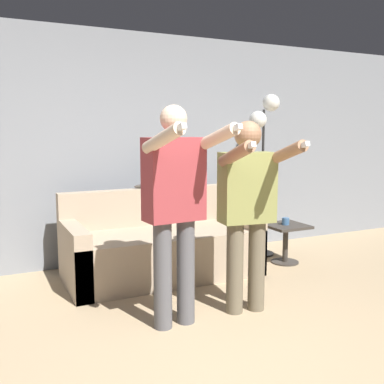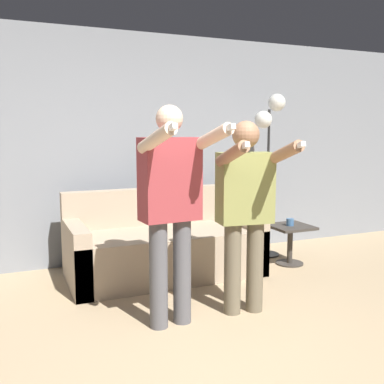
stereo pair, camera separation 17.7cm
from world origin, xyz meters
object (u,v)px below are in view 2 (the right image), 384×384
Objects in this scene: person_right at (246,203)px; cup at (290,222)px; couch at (164,247)px; person_left at (171,200)px; floor_lamp at (269,131)px; side_table at (290,236)px; cat at (162,180)px.

person_right is 1.59m from cup.
couch is 23.21× the size of cup.
person_left is 1.07× the size of person_right.
person_left is 2.33m from floor_lamp.
person_left is at bearing -150.77° from cup.
person_left is (-0.36, -1.19, 0.69)m from couch.
cup is at bearing 48.47° from person_right.
side_table is at bearing -84.96° from floor_lamp.
couch is at bearing 172.61° from side_table.
couch is 1.87m from floor_lamp.
person_right is at bearing -83.46° from cat.
floor_lamp is 22.81× the size of cup.
person_left reaches higher than side_table.
person_left is at bearing -106.69° from couch.
cup is at bearing -22.01° from cat.
person_left is 3.73× the size of cat.
floor_lamp reaches higher than cat.
cat reaches higher than couch.
couch reaches higher than cup.
person_right is 3.49× the size of cat.
couch is 1.43m from person_left.
person_left is 3.78× the size of side_table.
cup is (0.03, -0.42, -1.01)m from floor_lamp.
cup is at bearing -7.69° from couch.
person_left is at bearing -141.04° from floor_lamp.
side_table is (1.80, 1.01, -0.66)m from person_left.
person_left is at bearing -172.72° from person_right.
floor_lamp is (1.76, 1.43, 0.52)m from person_left.
cat is (-0.18, 1.54, 0.04)m from person_right.
side_table is 5.27× the size of cup.
floor_lamp is (1.30, -0.11, 0.54)m from cat.
couch is at bearing 172.31° from cup.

